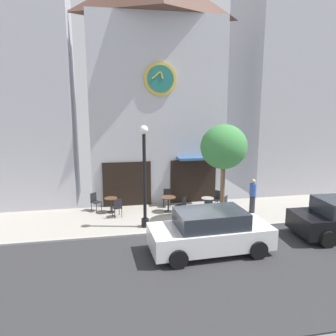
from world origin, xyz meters
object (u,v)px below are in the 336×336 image
at_px(cafe_table_near_door, 168,201).
at_px(cafe_chair_facing_street, 208,207).
at_px(cafe_chair_mid_row, 217,198).
at_px(cafe_chair_under_awning, 167,196).
at_px(pedestrian_blue, 253,195).
at_px(cafe_chair_outer, 182,204).
at_px(cafe_chair_curbside, 95,200).
at_px(street_tree, 224,147).
at_px(cafe_table_leftmost, 208,203).
at_px(cafe_table_center_left, 111,203).
at_px(cafe_chair_corner, 117,206).
at_px(street_lamp, 144,177).
at_px(parked_car_white, 210,232).
at_px(cafe_chair_facing_wall, 224,203).

bearing_deg(cafe_table_near_door, cafe_chair_facing_street, -37.13).
bearing_deg(cafe_chair_mid_row, cafe_chair_under_awning, 161.86).
bearing_deg(pedestrian_blue, cafe_table_near_door, 167.48).
distance_m(cafe_chair_facing_street, cafe_chair_outer, 1.27).
bearing_deg(cafe_chair_outer, cafe_table_near_door, 135.15).
xyz_separation_m(cafe_chair_curbside, cafe_chair_mid_row, (6.06, -0.78, 0.00)).
xyz_separation_m(cafe_chair_facing_street, cafe_chair_mid_row, (0.90, 1.32, 0.00)).
height_order(cafe_chair_mid_row, cafe_chair_outer, same).
relative_size(street_tree, pedestrian_blue, 2.61).
height_order(cafe_table_leftmost, cafe_chair_curbside, cafe_chair_curbside).
distance_m(cafe_table_center_left, cafe_chair_outer, 3.46).
height_order(cafe_table_near_door, cafe_chair_corner, cafe_chair_corner).
distance_m(street_tree, cafe_table_leftmost, 3.13).
height_order(street_lamp, parked_car_white, street_lamp).
height_order(street_tree, cafe_table_near_door, street_tree).
relative_size(cafe_table_leftmost, cafe_chair_mid_row, 0.81).
xyz_separation_m(street_lamp, parked_car_white, (1.98, -2.85, -1.45)).
relative_size(street_lamp, street_tree, 1.00).
height_order(cafe_chair_under_awning, cafe_chair_curbside, same).
height_order(cafe_chair_facing_wall, parked_car_white, parked_car_white).
distance_m(cafe_table_center_left, cafe_table_near_door, 2.79).
bearing_deg(street_lamp, parked_car_white, -55.17).
xyz_separation_m(pedestrian_blue, parked_car_white, (-3.36, -3.70, -0.10)).
bearing_deg(cafe_table_near_door, cafe_chair_under_awning, 82.85).
height_order(street_tree, cafe_table_center_left, street_tree).
height_order(cafe_table_near_door, cafe_chair_curbside, cafe_chair_curbside).
xyz_separation_m(cafe_table_leftmost, cafe_chair_facing_wall, (0.70, -0.35, 0.05)).
bearing_deg(cafe_chair_facing_street, street_tree, -39.86).
bearing_deg(cafe_chair_under_awning, cafe_chair_facing_wall, -34.41).
bearing_deg(pedestrian_blue, cafe_chair_corner, 175.00).
height_order(cafe_table_leftmost, cafe_chair_corner, cafe_chair_corner).
relative_size(cafe_table_center_left, cafe_chair_under_awning, 0.81).
height_order(cafe_chair_facing_wall, cafe_chair_curbside, same).
bearing_deg(cafe_table_leftmost, cafe_chair_outer, -175.26).
bearing_deg(cafe_table_near_door, cafe_table_leftmost, -13.62).
bearing_deg(cafe_chair_under_awning, cafe_chair_outer, -72.51).
distance_m(pedestrian_blue, parked_car_white, 5.00).
bearing_deg(cafe_chair_facing_street, cafe_chair_facing_wall, 25.23).
xyz_separation_m(cafe_table_near_door, pedestrian_blue, (3.99, -0.89, 0.32)).
relative_size(cafe_table_near_door, pedestrian_blue, 0.45).
xyz_separation_m(cafe_chair_mid_row, pedestrian_blue, (1.45, -0.96, 0.33)).
xyz_separation_m(cafe_chair_facing_wall, cafe_chair_under_awning, (-2.45, 1.68, 0.00)).
distance_m(cafe_table_near_door, cafe_chair_mid_row, 2.54).
height_order(street_tree, cafe_chair_facing_wall, street_tree).
xyz_separation_m(cafe_table_near_door, cafe_chair_under_awning, (0.11, 0.87, -0.01)).
xyz_separation_m(cafe_table_center_left, cafe_chair_outer, (3.31, -1.00, 0.04)).
bearing_deg(cafe_table_leftmost, cafe_chair_mid_row, 37.84).
bearing_deg(cafe_chair_under_awning, cafe_table_near_door, -97.15).
relative_size(cafe_chair_mid_row, cafe_chair_outer, 1.00).
xyz_separation_m(street_lamp, pedestrian_blue, (5.34, 0.85, -1.35)).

